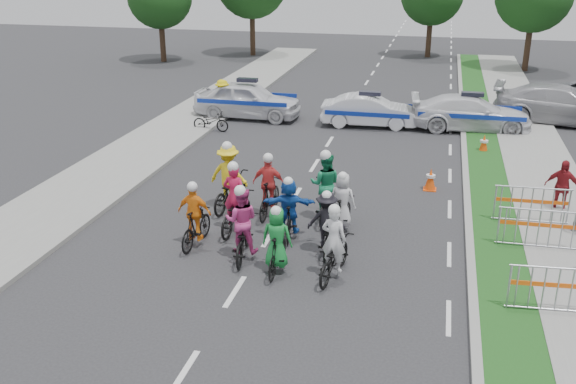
% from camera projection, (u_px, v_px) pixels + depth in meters
% --- Properties ---
extents(ground, '(90.00, 90.00, 0.00)m').
position_uv_depth(ground, '(235.00, 292.00, 14.16)').
color(ground, '#28282B').
rests_on(ground, ground).
extents(curb_right, '(0.20, 60.00, 0.12)m').
position_uv_depth(curb_right, '(468.00, 222.00, 17.57)').
color(curb_right, gray).
rests_on(curb_right, ground).
extents(grass_strip, '(1.20, 60.00, 0.11)m').
position_uv_depth(grass_strip, '(495.00, 225.00, 17.42)').
color(grass_strip, '#1B4C18').
rests_on(grass_strip, ground).
extents(sidewalk_right, '(2.40, 60.00, 0.13)m').
position_uv_depth(sidewalk_right, '(566.00, 231.00, 17.02)').
color(sidewalk_right, gray).
rests_on(sidewalk_right, ground).
extents(sidewalk_left, '(3.00, 60.00, 0.13)m').
position_uv_depth(sidewalk_left, '(86.00, 188.00, 20.09)').
color(sidewalk_left, gray).
rests_on(sidewalk_left, ground).
extents(rider_0, '(0.93, 1.88, 1.84)m').
position_uv_depth(rider_0, '(334.00, 253.00, 14.59)').
color(rider_0, black).
rests_on(rider_0, ground).
extents(rider_1, '(0.71, 1.62, 1.70)m').
position_uv_depth(rider_1, '(277.00, 246.00, 14.79)').
color(rider_1, black).
rests_on(rider_1, ground).
extents(rider_2, '(0.91, 1.95, 1.92)m').
position_uv_depth(rider_2, '(242.00, 231.00, 15.48)').
color(rider_2, black).
rests_on(rider_2, ground).
extents(rider_3, '(0.91, 1.70, 1.76)m').
position_uv_depth(rider_3, '(195.00, 221.00, 16.11)').
color(rider_3, black).
rests_on(rider_3, ground).
extents(rider_4, '(0.98, 1.70, 1.69)m').
position_uv_depth(rider_4, '(327.00, 229.00, 15.72)').
color(rider_4, black).
rests_on(rider_4, ground).
extents(rider_5, '(1.41, 1.68, 1.71)m').
position_uv_depth(rider_5, '(289.00, 212.00, 16.55)').
color(rider_5, black).
rests_on(rider_5, ground).
extents(rider_6, '(0.82, 1.98, 1.97)m').
position_uv_depth(rider_6, '(235.00, 208.00, 17.00)').
color(rider_6, black).
rests_on(rider_6, ground).
extents(rider_7, '(0.77, 1.66, 1.70)m').
position_uv_depth(rider_7, '(342.00, 208.00, 16.97)').
color(rider_7, black).
rests_on(rider_7, ground).
extents(rider_8, '(0.88, 2.03, 2.04)m').
position_uv_depth(rider_8, '(325.00, 194.00, 17.68)').
color(rider_8, black).
rests_on(rider_8, ground).
extents(rider_9, '(0.96, 1.80, 1.87)m').
position_uv_depth(rider_9, '(269.00, 192.00, 17.93)').
color(rider_9, black).
rests_on(rider_9, ground).
extents(rider_10, '(1.21, 2.08, 2.05)m').
position_uv_depth(rider_10, '(229.00, 183.00, 18.41)').
color(rider_10, black).
rests_on(rider_10, ground).
extents(police_car_0, '(4.76, 2.03, 1.61)m').
position_uv_depth(police_car_0, '(248.00, 100.00, 28.32)').
color(police_car_0, silver).
rests_on(police_car_0, ground).
extents(police_car_1, '(4.10, 1.68, 1.32)m').
position_uv_depth(police_car_1, '(369.00, 111.00, 27.04)').
color(police_car_1, silver).
rests_on(police_car_1, ground).
extents(police_car_2, '(5.05, 2.40, 1.42)m').
position_uv_depth(police_car_2, '(471.00, 113.00, 26.46)').
color(police_car_2, silver).
rests_on(police_car_2, ground).
extents(civilian_sedan, '(5.88, 3.08, 1.63)m').
position_uv_depth(civilian_sedan, '(561.00, 105.00, 27.39)').
color(civilian_sedan, '#A4A3A8').
rests_on(civilian_sedan, ground).
extents(spectator_2, '(0.98, 0.57, 1.58)m').
position_uv_depth(spectator_2, '(562.00, 187.00, 18.10)').
color(spectator_2, maroon).
rests_on(spectator_2, ground).
extents(marshal_hiviz, '(1.27, 1.17, 1.71)m').
position_uv_depth(marshal_hiviz, '(223.00, 99.00, 28.27)').
color(marshal_hiviz, '#DBC00B').
rests_on(marshal_hiviz, ground).
extents(barrier_0, '(2.03, 0.66, 1.12)m').
position_uv_depth(barrier_0, '(557.00, 292.00, 13.03)').
color(barrier_0, '#A5A8AD').
rests_on(barrier_0, ground).
extents(barrier_1, '(2.01, 0.54, 1.12)m').
position_uv_depth(barrier_1, '(538.00, 231.00, 15.86)').
color(barrier_1, '#A5A8AD').
rests_on(barrier_1, ground).
extents(barrier_2, '(2.02, 0.59, 1.12)m').
position_uv_depth(barrier_2, '(531.00, 207.00, 17.32)').
color(barrier_2, '#A5A8AD').
rests_on(barrier_2, ground).
extents(cone_0, '(0.40, 0.40, 0.70)m').
position_uv_depth(cone_0, '(430.00, 179.00, 20.00)').
color(cone_0, '#F24C0C').
rests_on(cone_0, ground).
extents(cone_1, '(0.40, 0.40, 0.70)m').
position_uv_depth(cone_1, '(484.00, 144.00, 23.58)').
color(cone_1, '#F24C0C').
rests_on(cone_1, ground).
extents(parked_bike, '(1.57, 0.62, 0.81)m').
position_uv_depth(parked_bike, '(211.00, 121.00, 26.39)').
color(parked_bike, black).
rests_on(parked_bike, ground).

